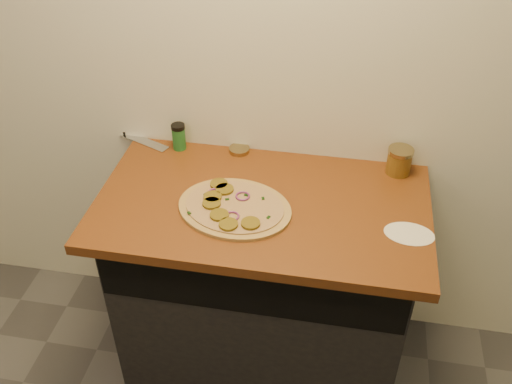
% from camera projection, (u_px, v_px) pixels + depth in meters
% --- Properties ---
extents(cabinet, '(1.10, 0.60, 0.86)m').
position_uv_depth(cabinet, '(263.00, 285.00, 2.37)').
color(cabinet, black).
rests_on(cabinet, ground).
extents(countertop, '(1.20, 0.70, 0.04)m').
position_uv_depth(countertop, '(262.00, 205.00, 2.07)').
color(countertop, brown).
rests_on(countertop, cabinet).
extents(pizza, '(0.48, 0.48, 0.03)m').
position_uv_depth(pizza, '(233.00, 207.00, 2.01)').
color(pizza, tan).
rests_on(pizza, countertop).
extents(chefs_knife, '(0.33, 0.17, 0.02)m').
position_uv_depth(chefs_knife, '(129.00, 135.00, 2.40)').
color(chefs_knife, '#B7BAC1').
rests_on(chefs_knife, countertop).
extents(mason_jar_lid, '(0.10, 0.10, 0.02)m').
position_uv_depth(mason_jar_lid, '(239.00, 150.00, 2.30)').
color(mason_jar_lid, '#958456').
rests_on(mason_jar_lid, countertop).
extents(salsa_jar, '(0.10, 0.10, 0.11)m').
position_uv_depth(salsa_jar, '(399.00, 161.00, 2.16)').
color(salsa_jar, '#A82410').
rests_on(salsa_jar, countertop).
extents(spice_shaker, '(0.06, 0.06, 0.11)m').
position_uv_depth(spice_shaker, '(179.00, 137.00, 2.29)').
color(spice_shaker, '#20682A').
rests_on(spice_shaker, countertop).
extents(flour_spill, '(0.18, 0.18, 0.00)m').
position_uv_depth(flour_spill, '(409.00, 234.00, 1.91)').
color(flour_spill, silver).
rests_on(flour_spill, countertop).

